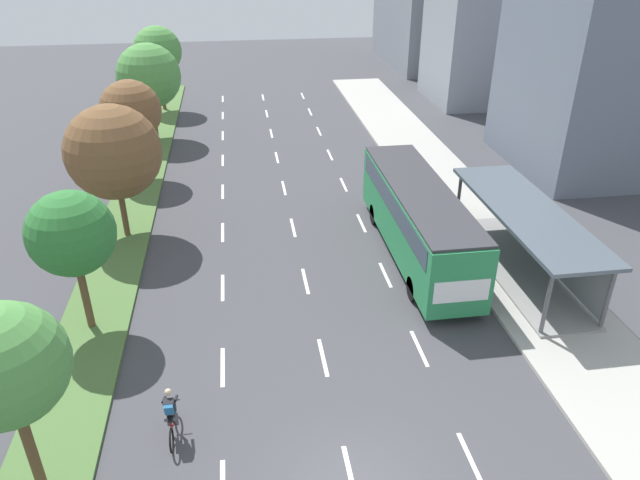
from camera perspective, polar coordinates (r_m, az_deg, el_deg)
name	(u,v)px	position (r m, az deg, el deg)	size (l,w,h in m)	color
median_strip	(134,202)	(33.76, -17.58, 3.56)	(2.60, 52.00, 0.12)	#4C7038
sidewalk_right	(443,183)	(35.24, 11.83, 5.39)	(4.50, 52.00, 0.15)	#ADAAA3
lane_divider_left	(223,210)	(31.74, -9.41, 2.85)	(0.14, 47.60, 0.01)	white
lane_divider_center	(288,206)	(31.82, -3.10, 3.27)	(0.14, 47.60, 0.01)	white
lane_divider_right	(352,202)	(32.27, 3.11, 3.65)	(0.14, 47.60, 0.01)	white
bus_shelter	(530,234)	(26.46, 19.63, 0.57)	(2.90, 9.92, 2.86)	gray
bus	(418,214)	(26.50, 9.46, 2.46)	(2.54, 11.29, 3.37)	#28844C
cyclist	(171,416)	(18.45, -14.21, -16.17)	(0.46, 1.82, 1.71)	black
median_tree_nearest	(4,366)	(15.87, -28.31, -10.70)	(3.05, 3.05, 5.78)	brown
median_tree_second	(71,234)	(22.06, -22.95, 0.55)	(3.04, 3.04, 5.43)	brown
median_tree_third	(113,152)	(28.52, -19.38, 8.01)	(4.34, 4.34, 6.37)	brown
median_tree_fourth	(131,111)	(35.55, -17.87, 11.81)	(3.44, 3.44, 5.76)	brown
median_tree_fifth	(149,76)	(42.55, -16.26, 15.01)	(4.27, 4.27, 6.46)	brown
median_tree_farthest	(158,51)	(49.69, -15.46, 17.25)	(3.71, 3.71, 6.46)	brown
building_near_right	(635,18)	(39.94, 28.22, 18.42)	(11.67, 9.99, 17.43)	slate
building_mid_right	(482,11)	(52.63, 15.40, 20.56)	(7.26, 8.06, 14.34)	#8E939E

